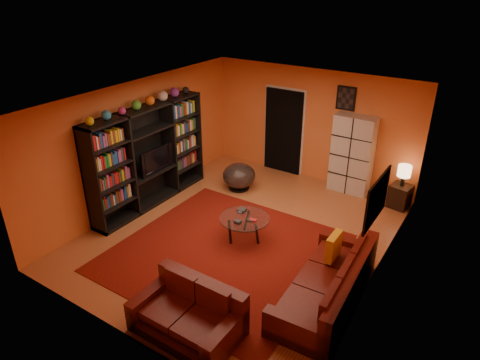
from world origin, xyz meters
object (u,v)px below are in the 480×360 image
Objects in this scene: coffee_table at (245,220)px; bowl_chair at (239,176)px; loveseat at (191,312)px; sofa at (331,286)px; storage_cabinet at (352,155)px; side_table at (400,196)px; table_lamp at (404,172)px; tv at (154,159)px; entertainment_unit at (149,157)px.

bowl_chair is (-1.22, 1.68, -0.10)m from coffee_table.
coffee_table is at bearing 14.18° from loveseat.
sofa is 1.34× the size of storage_cabinet.
sofa is at bearing -41.45° from loveseat.
storage_cabinet reaches higher than sofa.
coffee_table is 1.85× the size of side_table.
bowl_chair is (-3.18, 2.37, 0.04)m from sofa.
tv is at bearing -150.02° from table_lamp.
loveseat reaches higher than side_table.
storage_cabinet is (3.36, 2.80, -0.17)m from entertainment_unit.
coffee_table is 3.51m from side_table.
storage_cabinet is (-1.05, 3.64, 0.60)m from sofa.
storage_cabinet is at bearing 173.37° from table_lamp.
entertainment_unit is at bearing -149.50° from table_lamp.
loveseat is at bearing -38.76° from entertainment_unit.
storage_cabinet reaches higher than coffee_table.
entertainment_unit is 5.31m from side_table.
bowl_chair is (1.18, 1.44, -0.66)m from tv.
entertainment_unit is 4.02× the size of bowl_chair.
coffee_table is (2.45, -0.16, -0.63)m from entertainment_unit.
entertainment_unit is at bearing -149.50° from side_table.
sofa is 2.08m from coffee_table.
sofa is 5.25× the size of table_lamp.
loveseat is 1.59× the size of coffee_table.
loveseat is (2.96, -2.50, -0.69)m from tv.
coffee_table is at bearing -3.71° from entertainment_unit.
entertainment_unit is 4.38m from storage_cabinet.
storage_cabinet is at bearing 103.05° from sofa.
storage_cabinet is at bearing 30.92° from bowl_chair.
table_lamp reaches higher than loveseat.
bowl_chair is 1.49× the size of side_table.
loveseat is at bearing -134.74° from sofa.
side_table is (4.47, 2.58, -0.73)m from tv.
coffee_table is at bearing -126.30° from side_table.
bowl_chair is (-2.13, -1.28, -0.56)m from storage_cabinet.
entertainment_unit is 2.09m from bowl_chair.
tv is (0.05, 0.08, -0.07)m from entertainment_unit.
coffee_table is 0.52× the size of storage_cabinet.
table_lamp reaches higher than bowl_chair.
table_lamp is (0.11, 3.51, 0.53)m from sofa.
table_lamp is at bearing 0.00° from side_table.
bowl_chair is at bearing -160.88° from table_lamp.
tv is 1.80× the size of side_table.
side_table is 1.11× the size of table_lamp.
loveseat is at bearing -76.05° from coffee_table.
coffee_table is at bearing -126.30° from table_lamp.
table_lamp is at bearing 53.70° from coffee_table.
sofa reaches higher than coffee_table.
entertainment_unit is 4.56m from sofa.
coffee_table is 2.05× the size of table_lamp.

